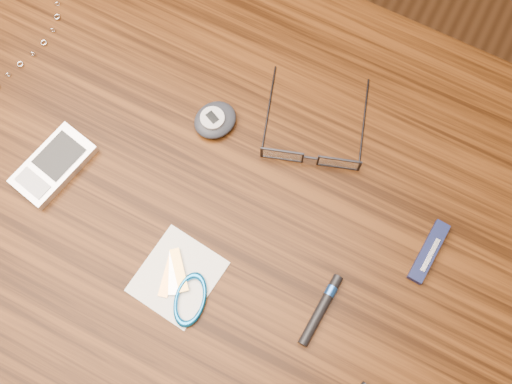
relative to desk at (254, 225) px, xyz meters
The scene contains 8 objects.
ground 0.65m from the desk, ahead, with size 3.80×3.80×0.00m, color #472814.
desk is the anchor object (origin of this frame).
eyeglasses 0.15m from the desk, 68.35° to the left, with size 0.17×0.17×0.03m.
pda_phone 0.29m from the desk, 163.64° to the right, with size 0.08×0.12×0.02m.
pedometer 0.17m from the desk, 141.76° to the left, with size 0.07×0.07×0.02m.
notepad_keys 0.18m from the desk, 100.81° to the right, with size 0.11×0.11×0.01m.
pocket_knife 0.25m from the desk, 11.01° to the left, with size 0.02×0.09×0.01m.
black_blue_pen 0.19m from the desk, 30.83° to the right, with size 0.02×0.10×0.01m.
Camera 1 is at (0.11, -0.22, 1.55)m, focal length 45.00 mm.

